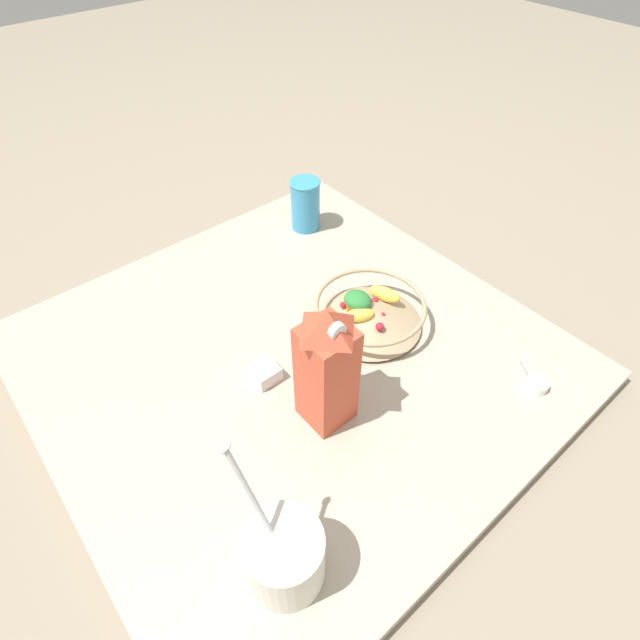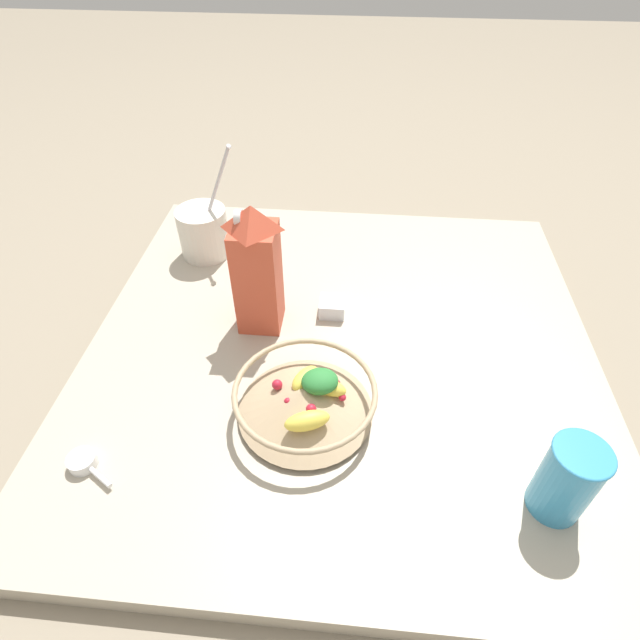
# 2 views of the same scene
# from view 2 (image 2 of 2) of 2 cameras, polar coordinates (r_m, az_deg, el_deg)

# --- Properties ---
(ground_plane) EXTENTS (6.00, 6.00, 0.00)m
(ground_plane) POSITION_cam_2_polar(r_m,az_deg,el_deg) (1.03, 2.32, -4.18)
(ground_plane) COLOR gray
(countertop) EXTENTS (1.00, 1.00, 0.04)m
(countertop) POSITION_cam_2_polar(r_m,az_deg,el_deg) (1.01, 2.35, -3.41)
(countertop) COLOR #B2A893
(countertop) RESTS_ON ground_plane
(fruit_bowl) EXTENTS (0.24, 0.24, 0.09)m
(fruit_bowl) POSITION_cam_2_polar(r_m,az_deg,el_deg) (0.85, -1.61, -8.99)
(fruit_bowl) COLOR tan
(fruit_bowl) RESTS_ON countertop
(milk_carton) EXTENTS (0.08, 0.08, 0.27)m
(milk_carton) POSITION_cam_2_polar(r_m,az_deg,el_deg) (0.96, -7.23, 5.83)
(milk_carton) COLOR #CC4C33
(milk_carton) RESTS_ON countertop
(yogurt_tub) EXTENTS (0.12, 0.15, 0.27)m
(yogurt_tub) POSITION_cam_2_polar(r_m,az_deg,el_deg) (1.23, -13.19, 10.01)
(yogurt_tub) COLOR silver
(yogurt_tub) RESTS_ON countertop
(drinking_cup) EXTENTS (0.08, 0.08, 0.14)m
(drinking_cup) POSITION_cam_2_polar(r_m,az_deg,el_deg) (0.81, 26.44, -15.96)
(drinking_cup) COLOR #3893C6
(drinking_cup) RESTS_ON countertop
(spice_jar) EXTENTS (0.05, 0.05, 0.03)m
(spice_jar) POSITION_cam_2_polar(r_m,az_deg,el_deg) (1.05, 1.39, 1.46)
(spice_jar) COLOR silver
(spice_jar) RESTS_ON countertop
(measuring_scoop) EXTENTS (0.06, 0.09, 0.02)m
(measuring_scoop) POSITION_cam_2_polar(r_m,az_deg,el_deg) (0.90, -25.41, -14.48)
(measuring_scoop) COLOR white
(measuring_scoop) RESTS_ON countertop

